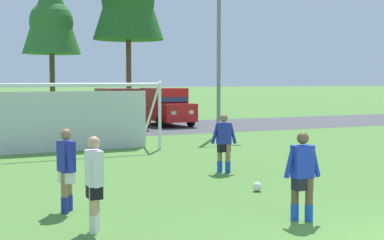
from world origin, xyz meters
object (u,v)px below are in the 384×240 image
Objects in this scene: street_lamp at (222,44)px; player_midfield_center at (224,143)px; player_striker_near at (66,170)px; soccer_goal at (57,117)px; parked_car_slot_center at (165,106)px; player_defender_far at (94,184)px; parked_car_slot_left at (64,114)px; parked_car_slot_center_left at (119,108)px; soccer_ball at (257,187)px; player_winger_left at (302,177)px.

player_midfield_center is at bearing -117.54° from street_lamp.
soccer_goal is at bearing 80.18° from player_striker_near.
parked_car_slot_center is (4.61, 15.91, 0.29)m from player_midfield_center.
player_defender_far is at bearing -137.52° from player_midfield_center.
parked_car_slot_center reaches higher than parked_car_slot_left.
player_defender_far is 20.70m from parked_car_slot_center_left.
player_winger_left reaches higher than soccer_ball.
player_striker_near is 17.96m from parked_car_slot_left.
player_winger_left is 16.38m from street_lamp.
player_winger_left is at bearing -112.60° from street_lamp.
player_defender_far is at bearing -100.14° from parked_car_slot_left.
parked_car_slot_left reaches higher than player_midfield_center.
street_lamp reaches higher than player_striker_near.
player_striker_near and player_winger_left have the same top height.
player_defender_far is (0.13, -1.63, 0.00)m from player_striker_near.
soccer_goal reaches higher than parked_car_slot_center.
soccer_ball is at bearing -72.03° from soccer_goal.
parked_car_slot_center_left is 7.36m from street_lamp.
player_defender_far is at bearing -157.66° from soccer_ball.
player_winger_left is at bearing -97.93° from parked_car_slot_center_left.
parked_car_slot_center reaches higher than soccer_ball.
parked_car_slot_left reaches higher than player_striker_near.
street_lamp is at bearing -60.27° from parked_car_slot_center_left.
parked_car_slot_center is (5.85, 21.27, 0.29)m from player_winger_left.
parked_car_slot_center_left is at bearing -166.26° from parked_car_slot_center.
parked_car_slot_left is at bearing 78.54° from player_striker_near.
player_winger_left is 0.39× the size of parked_car_slot_left.
parked_car_slot_center_left is at bearing 83.06° from soccer_ball.
soccer_goal is 0.90× the size of street_lamp.
player_defender_far reaches higher than soccer_ball.
player_winger_left is at bearing -89.41° from parked_car_slot_left.
street_lamp is (0.30, -6.49, 3.18)m from parked_car_slot_center.
street_lamp is at bearing 62.46° from player_midfield_center.
player_striker_near reaches higher than soccer_ball.
soccer_ball is 0.05× the size of parked_car_slot_left.
player_midfield_center is at bearing 78.45° from soccer_ball.
player_winger_left is 20.12m from parked_car_slot_left.
parked_car_slot_center is 0.57× the size of street_lamp.
player_midfield_center is at bearing 42.48° from player_defender_far.
parked_car_slot_center is at bearing 10.76° from parked_car_slot_left.
soccer_ball is 0.13× the size of player_winger_left.
parked_car_slot_left is at bearing 139.97° from street_lamp.
soccer_goal is at bearing 82.33° from player_defender_far.
player_defender_far is (-4.88, -4.47, 0.00)m from player_midfield_center.
player_striker_near is 1.00× the size of player_winger_left.
street_lamp reaches higher than soccer_ball.
street_lamp reaches higher than player_midfield_center.
soccer_goal is 1.76× the size of parked_car_slot_left.
soccer_ball is 9.45m from soccer_goal.
player_midfield_center is 5.49m from player_winger_left.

